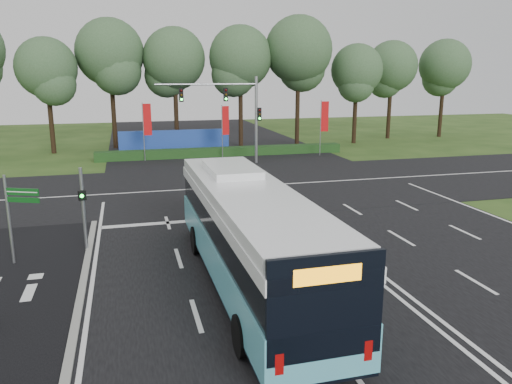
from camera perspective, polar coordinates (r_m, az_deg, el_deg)
ground at (r=21.87m, az=8.72°, el=-6.02°), size 120.00×120.00×0.00m
road_main at (r=21.86m, az=8.72°, el=-5.97°), size 20.00×120.00×0.04m
road_cross at (r=32.78m, az=0.43°, el=0.73°), size 120.00×14.00×0.05m
kerb_strip at (r=17.49m, az=-19.46°, el=-11.54°), size 0.25×18.00×0.12m
city_bus at (r=16.93m, az=-0.76°, el=-4.85°), size 2.98×13.22×3.79m
pedestrian_signal at (r=21.55m, az=-19.14°, el=-1.56°), size 0.33×0.42×3.52m
street_sign at (r=20.84m, az=-25.79°, el=-1.71°), size 1.28×0.61×3.54m
banner_flag_left at (r=42.86m, az=-12.43°, el=7.68°), size 0.72×0.08×4.90m
banner_flag_mid at (r=43.35m, az=-3.60°, el=7.79°), size 0.67×0.19×4.61m
banner_flag_right at (r=44.99m, az=7.73°, el=8.16°), size 0.73×0.14×4.94m
traffic_light_gantry at (r=40.38m, az=-2.47°, el=9.76°), size 8.41×0.28×7.00m
hedge at (r=44.69m, az=-3.78°, el=4.59°), size 22.00×1.20×0.80m
blue_hoarding at (r=46.48m, az=-9.25°, el=5.66°), size 10.00×0.30×2.20m
eucalyptus_row at (r=50.91m, az=-3.88°, el=15.01°), size 55.08×9.12×12.86m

